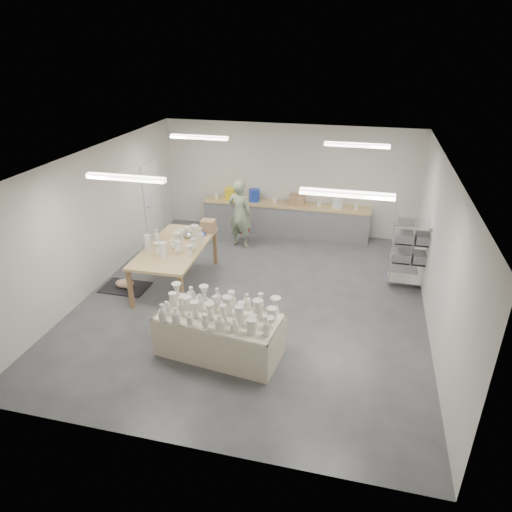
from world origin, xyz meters
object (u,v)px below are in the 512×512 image
(drying_table, at_px, (220,331))
(potter, at_px, (240,214))
(work_table, at_px, (179,245))
(red_stool, at_px, (243,231))

(drying_table, relative_size, potter, 1.25)
(work_table, relative_size, red_stool, 6.01)
(potter, distance_m, red_stool, 0.65)
(drying_table, bearing_deg, work_table, 133.79)
(work_table, bearing_deg, potter, 69.79)
(work_table, xyz_separation_m, potter, (0.76, 2.29, -0.03))
(work_table, bearing_deg, drying_table, -55.33)
(work_table, bearing_deg, red_stool, 71.62)
(drying_table, distance_m, red_stool, 4.87)
(drying_table, xyz_separation_m, work_table, (-1.65, 2.23, 0.49))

